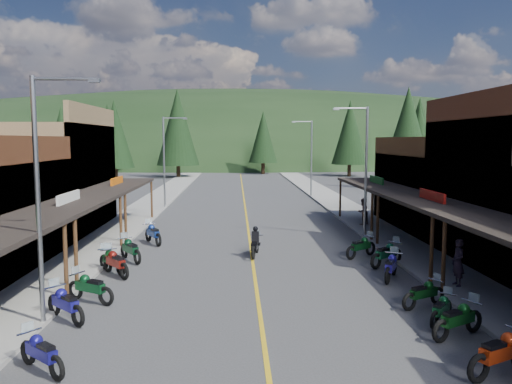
{
  "coord_description": "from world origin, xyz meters",
  "views": [
    {
      "loc": [
        -0.81,
        -21.96,
        6.03
      ],
      "look_at": [
        0.35,
        6.81,
        3.0
      ],
      "focal_mm": 35.0,
      "sensor_mm": 36.0,
      "label": 1
    }
  ],
  "objects": [
    {
      "name": "shop_west_3",
      "position": [
        -13.78,
        11.3,
        3.52
      ],
      "size": [
        10.9,
        10.2,
        8.2
      ],
      "color": "brown",
      "rests_on": "ground"
    },
    {
      "name": "pine_1",
      "position": [
        -24.0,
        70.0,
        7.24
      ],
      "size": [
        5.88,
        5.88,
        12.5
      ],
      "color": "black",
      "rests_on": "ground"
    },
    {
      "name": "sidewalk_east",
      "position": [
        8.7,
        20.0,
        0.07
      ],
      "size": [
        3.4,
        94.0,
        0.15
      ],
      "primitive_type": "cube",
      "color": "gray",
      "rests_on": "ground"
    },
    {
      "name": "pine_9",
      "position": [
        24.0,
        45.0,
        6.38
      ],
      "size": [
        4.93,
        4.93,
        10.8
      ],
      "color": "black",
      "rests_on": "ground"
    },
    {
      "name": "streetlight_0",
      "position": [
        -6.95,
        -6.0,
        4.46
      ],
      "size": [
        2.16,
        0.18,
        8.0
      ],
      "color": "gray",
      "rests_on": "ground"
    },
    {
      "name": "bike_west_7",
      "position": [
        -6.16,
        -0.11,
        0.66
      ],
      "size": [
        2.05,
        2.3,
        1.33
      ],
      "primitive_type": null,
      "rotation": [
        0.0,
        0.0,
        0.67
      ],
      "color": "maroon",
      "rests_on": "ground"
    },
    {
      "name": "pine_7",
      "position": [
        -32.0,
        76.0,
        7.24
      ],
      "size": [
        5.88,
        5.88,
        12.5
      ],
      "color": "black",
      "rests_on": "ground"
    },
    {
      "name": "bike_east_3",
      "position": [
        5.92,
        -10.02,
        0.67
      ],
      "size": [
        2.45,
        1.72,
        1.34
      ],
      "primitive_type": null,
      "rotation": [
        0.0,
        0.0,
        -1.12
      ],
      "color": "red",
      "rests_on": "ground"
    },
    {
      "name": "pedestrian_east_a",
      "position": [
        8.12,
        -2.65,
        1.11
      ],
      "size": [
        0.49,
        0.72,
        1.92
      ],
      "primitive_type": "imported",
      "rotation": [
        0.0,
        0.0,
        -1.53
      ],
      "color": "#271D2C",
      "rests_on": "sidewalk_east"
    },
    {
      "name": "bike_east_9",
      "position": [
        5.59,
        2.93,
        0.62
      ],
      "size": [
        2.17,
        1.89,
        1.24
      ],
      "primitive_type": null,
      "rotation": [
        0.0,
        0.0,
        -0.92
      ],
      "color": "#0B3816",
      "rests_on": "ground"
    },
    {
      "name": "pedestrian_east_b",
      "position": [
        7.98,
        11.94,
        1.06
      ],
      "size": [
        1.02,
        0.91,
        1.82
      ],
      "primitive_type": "imported",
      "rotation": [
        0.0,
        0.0,
        3.71
      ],
      "color": "brown",
      "rests_on": "sidewalk_east"
    },
    {
      "name": "bike_east_4",
      "position": [
        5.93,
        -7.53,
        0.62
      ],
      "size": [
        2.26,
        1.69,
        1.25
      ],
      "primitive_type": null,
      "rotation": [
        0.0,
        0.0,
        -1.07
      ],
      "color": "#0D4214",
      "rests_on": "ground"
    },
    {
      "name": "streetlight_1",
      "position": [
        -6.95,
        22.0,
        4.46
      ],
      "size": [
        2.16,
        0.18,
        8.0
      ],
      "color": "gray",
      "rests_on": "ground"
    },
    {
      "name": "pine_6",
      "position": [
        46.0,
        64.0,
        6.48
      ],
      "size": [
        5.04,
        5.04,
        11.0
      ],
      "color": "black",
      "rests_on": "ground"
    },
    {
      "name": "bike_east_8",
      "position": [
        6.35,
        1.08,
        0.66
      ],
      "size": [
        2.29,
        2.04,
        1.32
      ],
      "primitive_type": null,
      "rotation": [
        0.0,
        0.0,
        -0.9
      ],
      "color": "#0E482B",
      "rests_on": "ground"
    },
    {
      "name": "pine_11",
      "position": [
        20.0,
        38.0,
        7.19
      ],
      "size": [
        5.82,
        5.82,
        12.4
      ],
      "color": "black",
      "rests_on": "ground"
    },
    {
      "name": "pine_3",
      "position": [
        4.0,
        66.0,
        6.48
      ],
      "size": [
        5.04,
        5.04,
        11.0
      ],
      "color": "black",
      "rests_on": "ground"
    },
    {
      "name": "pine_10",
      "position": [
        -18.0,
        50.0,
        6.78
      ],
      "size": [
        5.38,
        5.38,
        11.6
      ],
      "color": "black",
      "rests_on": "ground"
    },
    {
      "name": "sidewalk_west",
      "position": [
        -8.7,
        20.0,
        0.07
      ],
      "size": [
        3.4,
        94.0,
        0.15
      ],
      "primitive_type": "cube",
      "color": "gray",
      "rests_on": "ground"
    },
    {
      "name": "bike_west_8",
      "position": [
        -6.44,
        0.43,
        0.62
      ],
      "size": [
        2.0,
        2.11,
        1.25
      ],
      "primitive_type": null,
      "rotation": [
        0.0,
        0.0,
        0.73
      ],
      "color": "#0C3F19",
      "rests_on": "ground"
    },
    {
      "name": "bike_west_5",
      "position": [
        -6.5,
        -5.63,
        0.64
      ],
      "size": [
        2.14,
        2.11,
        1.29
      ],
      "primitive_type": null,
      "rotation": [
        0.0,
        0.0,
        0.8
      ],
      "color": "navy",
      "rests_on": "ground"
    },
    {
      "name": "pine_4",
      "position": [
        18.0,
        60.0,
        7.24
      ],
      "size": [
        5.88,
        5.88,
        12.5
      ],
      "color": "black",
      "rests_on": "ground"
    },
    {
      "name": "bike_west_9",
      "position": [
        -6.05,
        2.53,
        0.66
      ],
      "size": [
        1.94,
        2.35,
        1.32
      ],
      "primitive_type": null,
      "rotation": [
        0.0,
        0.0,
        0.6
      ],
      "color": "#0B391E",
      "rests_on": "ground"
    },
    {
      "name": "pine_5",
      "position": [
        34.0,
        72.0,
        7.99
      ],
      "size": [
        6.72,
        6.72,
        14.0
      ],
      "color": "black",
      "rests_on": "ground"
    },
    {
      "name": "streetlight_3",
      "position": [
        6.95,
        30.0,
        4.46
      ],
      "size": [
        2.16,
        0.18,
        8.0
      ],
      "color": "gray",
      "rests_on": "ground"
    },
    {
      "name": "bike_east_6",
      "position": [
        5.92,
        -4.8,
        0.57
      ],
      "size": [
        2.09,
        1.51,
        1.15
      ],
      "primitive_type": null,
      "rotation": [
        0.0,
        0.0,
        -1.1
      ],
      "color": "#0B3812",
      "rests_on": "ground"
    },
    {
      "name": "centerline",
      "position": [
        0.0,
        20.0,
        0.01
      ],
      "size": [
        0.15,
        90.0,
        0.01
      ],
      "primitive_type": "cube",
      "color": "gold",
      "rests_on": "ground"
    },
    {
      "name": "bike_west_10",
      "position": [
        -5.62,
        6.69,
        0.67
      ],
      "size": [
        1.83,
        2.44,
        1.34
      ],
      "primitive_type": null,
      "rotation": [
        0.0,
        0.0,
        0.51
      ],
      "color": "navy",
      "rests_on": "ground"
    },
    {
      "name": "bike_west_6",
      "position": [
        -6.23,
        -3.75,
        0.63
      ],
      "size": [
        2.28,
        1.76,
        1.26
      ],
      "primitive_type": null,
      "rotation": [
        0.0,
        0.0,
        1.04
      ],
      "color": "#0D411F",
      "rests_on": "ground"
    },
    {
      "name": "bike_east_5",
      "position": [
        5.91,
        -6.37,
        0.53
      ],
      "size": [
        1.69,
        1.83,
        1.07
      ],
      "primitive_type": null,
      "rotation": [
        0.0,
        0.0,
        -0.7
      ],
      "color": "#0D4420",
      "rests_on": "ground"
    },
    {
      "name": "streetlight_2",
      "position": [
        6.95,
        8.0,
        4.46
      ],
      "size": [
        2.16,
        0.18,
        8.0
      ],
      "color": "gray",
      "rests_on": "ground"
    },
    {
      "name": "pine_2",
      "position": [
        -10.0,
        58.0,
        7.99
      ],
      "size": [
        6.72,
        6.72,
        14.0
      ],
      "color": "black",
      "rests_on": "ground"
    },
    {
      "name": "rider_on_bike",
      "position": [
        0.17,
        3.36,
        0.66
      ],
      "size": [
        1.06,
        2.24,
        1.64
      ],
      "rotation": [
        0.0,
        0.0,
        -0.16
      ],
      "color": "black",
      "rests_on": "ground"
    },
    {
      "name": "shop_east_3",
      "position": [
        13.75,
        11.3,
        2.53
      ],
      "size": [
        10.9,
        10.2,
        6.2
      ],
      "color": "#4C2D16",
      "rests_on": "ground"
    },
    {
      "name": "ground",
      "position": [
        0.0,
        0.0,
        0.0
      ],
      "size": [
        220.0,
        220.0,
        0.0
      ],
      "primitive_type": "plane",
      "color": "#38383A",
      "rests_on": "ground"
    },
    {
      "name": "pine_8",
      "position": [
        -22.0,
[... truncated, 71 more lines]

